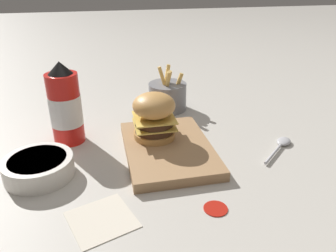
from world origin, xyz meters
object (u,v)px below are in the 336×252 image
(serving_board, at_px, (168,149))
(fries_basket, at_px, (167,96))
(ketchup_bottle, at_px, (65,107))
(spoon, at_px, (282,144))
(side_bowl, at_px, (39,167))
(burger, at_px, (154,115))

(serving_board, xyz_separation_m, fries_basket, (0.28, -0.06, 0.03))
(serving_board, distance_m, ketchup_bottle, 0.28)
(spoon, bearing_deg, side_bowl, 138.74)
(burger, distance_m, side_bowl, 0.29)
(fries_basket, bearing_deg, spoon, -142.23)
(fries_basket, bearing_deg, serving_board, 168.14)
(burger, distance_m, spoon, 0.34)
(fries_basket, relative_size, spoon, 1.11)
(serving_board, xyz_separation_m, side_bowl, (-0.04, 0.30, 0.01))
(serving_board, height_order, spoon, serving_board)
(burger, relative_size, side_bowl, 0.78)
(serving_board, bearing_deg, spoon, -95.39)
(fries_basket, distance_m, side_bowl, 0.47)
(serving_board, bearing_deg, fries_basket, -11.86)
(serving_board, relative_size, fries_basket, 2.07)
(serving_board, relative_size, burger, 2.52)
(fries_basket, bearing_deg, burger, 160.08)
(serving_board, relative_size, spoon, 2.29)
(burger, xyz_separation_m, ketchup_bottle, (0.07, 0.21, 0.01))
(side_bowl, bearing_deg, fries_basket, -48.65)
(serving_board, height_order, side_bowl, side_bowl)
(ketchup_bottle, height_order, side_bowl, ketchup_bottle)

